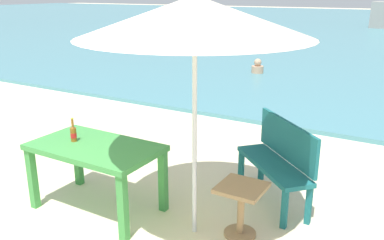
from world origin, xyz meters
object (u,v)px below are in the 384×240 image
object	(u,v)px
picnic_table_green	(96,155)
swimmer_person	(258,67)
side_table_wood	(241,203)
bench_teal_center	(279,157)
patio_umbrella	(195,17)
beer_bottle_amber	(73,133)

from	to	relation	value
picnic_table_green	swimmer_person	size ratio (longest dim) A/B	3.41
side_table_wood	bench_teal_center	xyz separation A→B (m)	(0.07, 0.87, 0.19)
patio_umbrella	side_table_wood	world-z (taller)	patio_umbrella
beer_bottle_amber	swimmer_person	distance (m)	8.10
patio_umbrella	side_table_wood	distance (m)	1.82
side_table_wood	swimmer_person	world-z (taller)	side_table_wood
bench_teal_center	picnic_table_green	bearing A→B (deg)	-144.12
picnic_table_green	bench_teal_center	distance (m)	2.03
beer_bottle_amber	bench_teal_center	distance (m)	2.30
swimmer_person	bench_teal_center	bearing A→B (deg)	-66.46
patio_umbrella	swimmer_person	size ratio (longest dim) A/B	5.61
picnic_table_green	bench_teal_center	size ratio (longest dim) A/B	1.24
swimmer_person	patio_umbrella	bearing A→B (deg)	-72.54
side_table_wood	beer_bottle_amber	bearing A→B (deg)	-169.45
beer_bottle_amber	side_table_wood	xyz separation A→B (m)	(1.85, 0.34, -0.50)
patio_umbrella	swimmer_person	distance (m)	8.43
picnic_table_green	swimmer_person	bearing A→B (deg)	99.35
bench_teal_center	beer_bottle_amber	bearing A→B (deg)	-147.63
picnic_table_green	side_table_wood	world-z (taller)	picnic_table_green
beer_bottle_amber	side_table_wood	bearing A→B (deg)	10.55
patio_umbrella	bench_teal_center	distance (m)	1.96
side_table_wood	patio_umbrella	bearing A→B (deg)	-157.51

